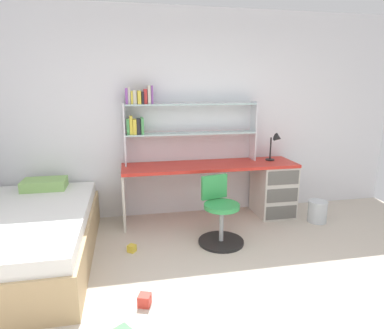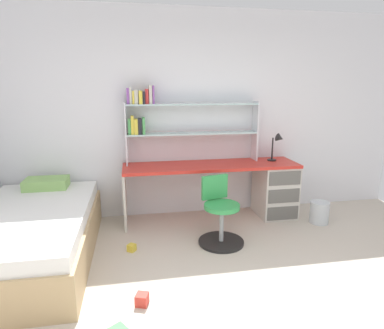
# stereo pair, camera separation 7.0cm
# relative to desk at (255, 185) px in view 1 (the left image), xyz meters

# --- Properties ---
(room_shell) EXTENTS (6.01, 6.10, 2.74)m
(room_shell) POSITION_rel_desk_xyz_m (-2.09, -0.95, 0.93)
(room_shell) COLOR silver
(room_shell) RESTS_ON ground_plane
(desk) EXTENTS (2.29, 0.58, 0.76)m
(desk) POSITION_rel_desk_xyz_m (0.00, 0.00, 0.00)
(desk) COLOR red
(desk) RESTS_ON ground_plane
(bookshelf_hutch) EXTENTS (1.75, 0.22, 1.01)m
(bookshelf_hutch) POSITION_rel_desk_xyz_m (-1.12, 0.17, 0.92)
(bookshelf_hutch) COLOR silver
(bookshelf_hutch) RESTS_ON desk
(desk_lamp) EXTENTS (0.20, 0.17, 0.38)m
(desk_lamp) POSITION_rel_desk_xyz_m (0.30, 0.03, 0.57)
(desk_lamp) COLOR black
(desk_lamp) RESTS_ON desk
(swivel_chair) EXTENTS (0.52, 0.52, 0.76)m
(swivel_chair) POSITION_rel_desk_xyz_m (-0.69, -0.70, -0.14)
(swivel_chair) COLOR black
(swivel_chair) RESTS_ON ground_plane
(bed_platform) EXTENTS (1.20, 2.09, 0.65)m
(bed_platform) POSITION_rel_desk_xyz_m (-2.69, -0.74, -0.17)
(bed_platform) COLOR tan
(bed_platform) RESTS_ON ground_plane
(waste_bin) EXTENTS (0.24, 0.24, 0.29)m
(waste_bin) POSITION_rel_desk_xyz_m (0.74, -0.39, -0.30)
(waste_bin) COLOR silver
(waste_bin) RESTS_ON ground_plane
(toy_block_yellow_0) EXTENTS (0.11, 0.11, 0.08)m
(toy_block_yellow_0) POSITION_rel_desk_xyz_m (-1.69, -0.74, -0.40)
(toy_block_yellow_0) COLOR gold
(toy_block_yellow_0) RESTS_ON ground_plane
(toy_block_red_2) EXTENTS (0.12, 0.12, 0.10)m
(toy_block_red_2) POSITION_rel_desk_xyz_m (-1.61, -1.67, -0.39)
(toy_block_red_2) COLOR red
(toy_block_red_2) RESTS_ON ground_plane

